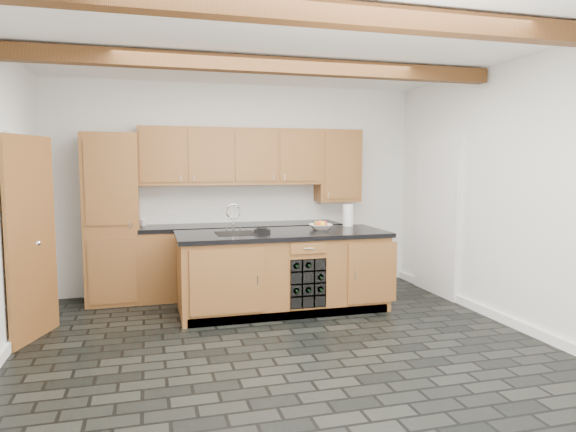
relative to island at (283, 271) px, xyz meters
name	(u,v)px	position (x,y,z in m)	size (l,w,h in m)	color
ground	(287,349)	(-0.31, -1.28, -0.47)	(5.00, 5.00, 0.00)	black
room_shell	(264,184)	(-0.39, -0.75, 1.06)	(5.01, 5.00, 5.00)	white
back_cabinetry	(215,221)	(-0.68, 0.95, 0.51)	(3.65, 0.62, 2.20)	brown
island	(283,271)	(0.00, 0.00, 0.00)	(2.48, 0.96, 0.93)	brown
faucet	(235,230)	(-0.56, 0.05, 0.50)	(0.45, 0.40, 0.34)	black
kitchen_scale	(262,231)	(-0.26, -0.02, 0.49)	(0.20, 0.14, 0.06)	black
fruit_bowl	(320,227)	(0.49, 0.09, 0.50)	(0.28, 0.28, 0.07)	beige
fruit_cluster	(320,224)	(0.49, 0.09, 0.54)	(0.16, 0.17, 0.07)	red
paper_towel	(348,215)	(0.96, 0.35, 0.60)	(0.13, 0.13, 0.28)	white
mug	(144,223)	(-1.58, 1.05, 0.51)	(0.10, 0.10, 0.09)	white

